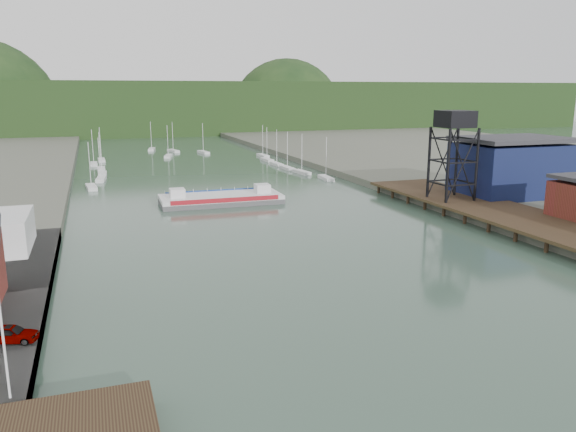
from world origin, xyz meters
TOP-DOWN VIEW (x-y plane):
  - ground at (0.00, 0.00)m, footprint 600.00×600.00m
  - east_pier at (37.00, 45.00)m, footprint 14.00×70.00m
  - flagpole at (-33.00, 10.00)m, footprint 0.16×0.16m
  - lift_tower at (35.00, 58.00)m, footprint 6.50×6.50m
  - blue_shed at (50.00, 60.00)m, footprint 20.50×14.50m
  - marina_sailboats at (0.08, 138.46)m, footprint 57.71×92.65m
  - distant_hills at (-3.98, 301.35)m, footprint 500.00×120.00m
  - chain_ferry at (-3.58, 78.14)m, footprint 23.56×9.96m
  - car_west_a at (-34.00, 19.37)m, footprint 4.61×2.87m

SIDE VIEW (x-z plane):
  - ground at x=0.00m, z-range 0.00..0.00m
  - marina_sailboats at x=0.08m, z-range -0.10..0.80m
  - chain_ferry at x=-3.58m, z-range -0.72..2.65m
  - east_pier at x=37.00m, z-range 0.67..3.12m
  - car_west_a at x=-34.00m, z-range 1.60..3.06m
  - blue_shed at x=50.00m, z-range 1.41..12.71m
  - flagpole at x=-33.00m, z-range 1.60..13.60m
  - distant_hills at x=-3.98m, z-range -29.62..50.38m
  - lift_tower at x=35.00m, z-range 7.65..23.65m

